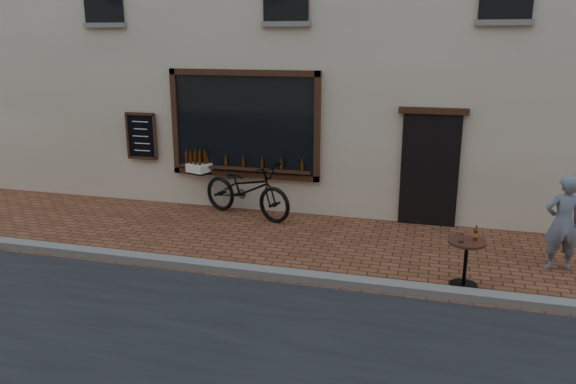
# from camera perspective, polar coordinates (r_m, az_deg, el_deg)

# --- Properties ---
(ground) EXTENTS (90.00, 90.00, 0.00)m
(ground) POSITION_cam_1_polar(r_m,az_deg,el_deg) (8.57, 0.03, -9.33)
(ground) COLOR brown
(ground) RESTS_ON ground
(kerb) EXTENTS (90.00, 0.25, 0.12)m
(kerb) POSITION_cam_1_polar(r_m,az_deg,el_deg) (8.73, 0.38, -8.45)
(kerb) COLOR slate
(kerb) RESTS_ON ground
(cargo_bicycle) EXTENTS (2.65, 1.51, 1.23)m
(cargo_bicycle) POSITION_cam_1_polar(r_m,az_deg,el_deg) (11.61, -4.39, 0.37)
(cargo_bicycle) COLOR black
(cargo_bicycle) RESTS_ON ground
(bistro_table) EXTENTS (0.55, 0.55, 0.95)m
(bistro_table) POSITION_cam_1_polar(r_m,az_deg,el_deg) (8.73, 17.66, -6.02)
(bistro_table) COLOR black
(bistro_table) RESTS_ON ground
(pedestrian) EXTENTS (0.63, 0.48, 1.55)m
(pedestrian) POSITION_cam_1_polar(r_m,az_deg,el_deg) (9.83, 26.11, -2.86)
(pedestrian) COLOR slate
(pedestrian) RESTS_ON ground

